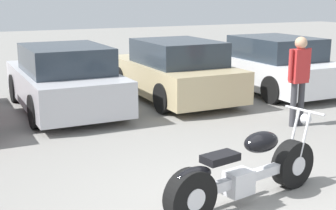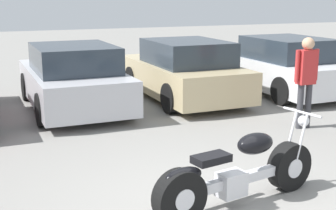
% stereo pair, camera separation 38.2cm
% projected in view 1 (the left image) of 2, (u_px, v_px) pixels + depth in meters
% --- Properties ---
extents(ground_plane, '(60.00, 60.00, 0.00)m').
position_uv_depth(ground_plane, '(236.00, 208.00, 5.66)').
color(ground_plane, gray).
extents(motorcycle, '(2.38, 0.81, 1.04)m').
position_uv_depth(motorcycle, '(244.00, 173.00, 5.69)').
color(motorcycle, black).
rests_on(motorcycle, ground_plane).
extents(parked_car_silver, '(1.95, 4.11, 1.45)m').
position_uv_depth(parked_car_silver, '(64.00, 80.00, 10.30)').
color(parked_car_silver, '#BCBCC1').
rests_on(parked_car_silver, ground_plane).
extents(parked_car_champagne, '(1.95, 4.11, 1.45)m').
position_uv_depth(parked_car_champagne, '(174.00, 71.00, 11.44)').
color(parked_car_champagne, '#C6B284').
rests_on(parked_car_champagne, ground_plane).
extents(parked_car_white, '(1.95, 4.11, 1.45)m').
position_uv_depth(parked_car_white, '(271.00, 66.00, 12.34)').
color(parked_car_white, white).
rests_on(parked_car_white, ground_plane).
extents(person_standing, '(0.52, 0.23, 1.74)m').
position_uv_depth(person_standing, '(299.00, 73.00, 8.96)').
color(person_standing, '#38383D').
rests_on(person_standing, ground_plane).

